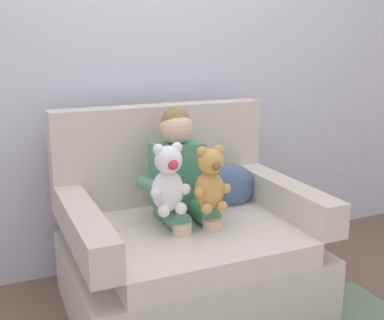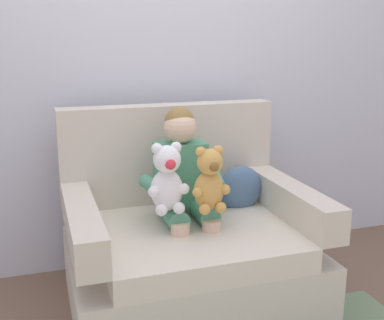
% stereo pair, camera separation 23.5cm
% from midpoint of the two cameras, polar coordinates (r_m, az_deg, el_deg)
% --- Properties ---
extents(ground_plane, '(8.00, 8.00, 0.00)m').
position_cam_midpoint_polar(ground_plane, '(2.71, 2.38, -16.59)').
color(ground_plane, brown).
extents(back_wall, '(6.00, 0.10, 2.60)m').
position_cam_midpoint_polar(back_wall, '(2.97, -1.99, 12.50)').
color(back_wall, silver).
rests_on(back_wall, ground).
extents(armchair, '(1.23, 0.96, 1.02)m').
position_cam_midpoint_polar(armchair, '(2.61, 2.08, -10.13)').
color(armchair, beige).
rests_on(armchair, ground).
extents(seated_child, '(0.45, 0.39, 0.82)m').
position_cam_midpoint_polar(seated_child, '(2.51, 1.75, -2.40)').
color(seated_child, '#4C9370').
rests_on(seated_child, armchair).
extents(plush_honey, '(0.19, 0.16, 0.32)m').
position_cam_midpoint_polar(plush_honey, '(2.34, 4.96, -2.51)').
color(plush_honey, gold).
rests_on(plush_honey, armchair).
extents(plush_white, '(0.20, 0.17, 0.34)m').
position_cam_midpoint_polar(plush_white, '(2.32, -0.03, -2.37)').
color(plush_white, white).
rests_on(plush_white, armchair).
extents(throw_pillow, '(0.26, 0.12, 0.26)m').
position_cam_midpoint_polar(throw_pillow, '(2.76, 8.08, -3.36)').
color(throw_pillow, slate).
rests_on(throw_pillow, armchair).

